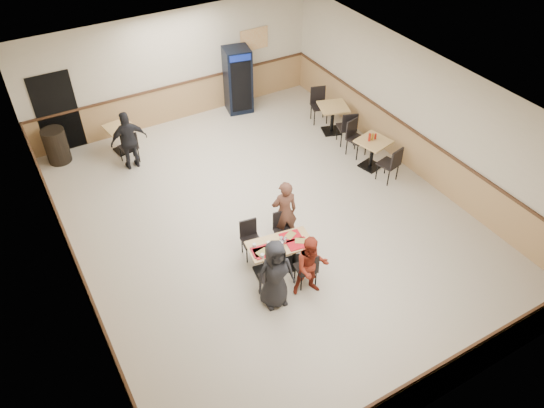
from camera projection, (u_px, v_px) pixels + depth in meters
ground at (268, 220)px, 11.54m from camera, size 10.00×10.00×0.00m
room_shell at (279, 123)px, 13.55m from camera, size 10.00×10.00×10.00m
main_table at (280, 252)px, 10.17m from camera, size 1.31×0.79×0.66m
main_chairs at (278, 253)px, 10.18m from camera, size 1.30×1.59×0.84m
diner_woman_left at (275, 274)px, 9.34m from camera, size 0.76×0.54×1.47m
diner_woman_right at (311, 266)px, 9.58m from camera, size 0.77×0.68×1.32m
diner_man_opposite at (284, 212)px, 10.63m from camera, size 0.60×0.46×1.48m
lone_diner at (129, 141)px, 12.60m from camera, size 0.89×0.39×1.51m
tabletop_clutter at (279, 245)px, 9.98m from camera, size 1.12×0.59×0.12m
side_table_near at (372, 150)px, 12.76m from camera, size 0.85×0.85×0.75m
side_table_near_chair_south at (388, 163)px, 12.37m from camera, size 0.53×0.53×0.95m
side_table_near_chair_north at (357, 139)px, 13.17m from camera, size 0.53×0.53×0.95m
side_table_far at (333, 115)px, 13.98m from camera, size 0.91×0.91×0.78m
side_table_far_chair_south at (346, 126)px, 13.59m from camera, size 0.57×0.57×0.98m
side_table_far_chair_north at (319, 105)px, 14.41m from camera, size 0.57×0.57×0.98m
condiment_caddy at (372, 137)px, 12.56m from camera, size 0.23×0.06×0.20m
back_table at (121, 135)px, 13.32m from camera, size 0.76×0.76×0.71m
back_table_chair_lone at (128, 146)px, 12.95m from camera, size 0.48×0.48×0.90m
pepsi_cooler at (238, 80)px, 14.65m from camera, size 0.81×0.81×1.83m
trash_bin at (56, 146)px, 12.99m from camera, size 0.56×0.56×0.88m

